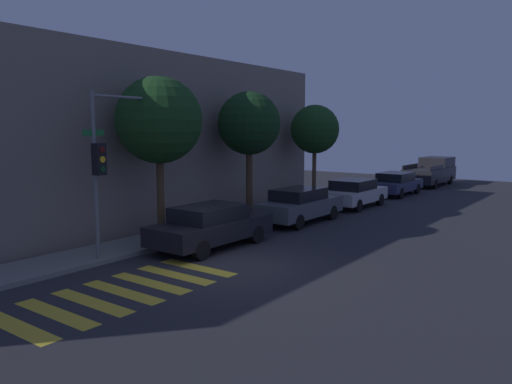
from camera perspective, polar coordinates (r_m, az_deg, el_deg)
ground_plane at (r=14.29m, az=-2.58°, el=-8.61°), size 60.00×60.00×0.00m
sidewalk at (r=17.13m, az=-13.51°, el=-5.89°), size 26.00×1.92×0.14m
building_row at (r=20.25m, az=-21.79°, el=5.39°), size 26.00×6.00×6.86m
crosswalk at (r=12.65m, az=-15.02°, el=-10.97°), size 5.70×2.60×0.00m
traffic_light_pole at (r=15.16m, az=-16.23°, el=4.89°), size 2.64×0.56×4.98m
sedan_near_corner at (r=16.49m, az=-5.17°, el=-3.84°), size 4.48×1.85×1.42m
sedan_middle at (r=20.91m, az=5.02°, el=-1.45°), size 4.47×1.76×1.44m
sedan_far_end at (r=25.40m, az=11.11°, el=-0.07°), size 4.21×1.88×1.39m
sedan_tail_of_row at (r=30.61m, az=15.70°, el=0.98°), size 4.47×1.80×1.35m
pickup_truck at (r=36.81m, az=19.39°, el=2.21°), size 5.70×2.05×1.89m
tree_near_corner at (r=17.17m, az=-11.04°, el=7.99°), size 2.92×2.92×5.65m
tree_midblock at (r=20.87m, az=-0.79°, el=7.78°), size 2.63×2.63×5.44m
tree_far_end at (r=25.42m, az=6.73°, el=7.09°), size 2.44×2.44×5.10m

